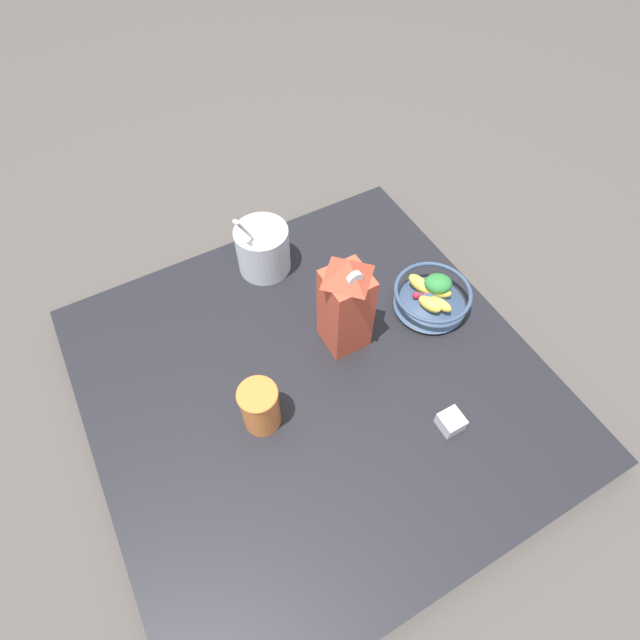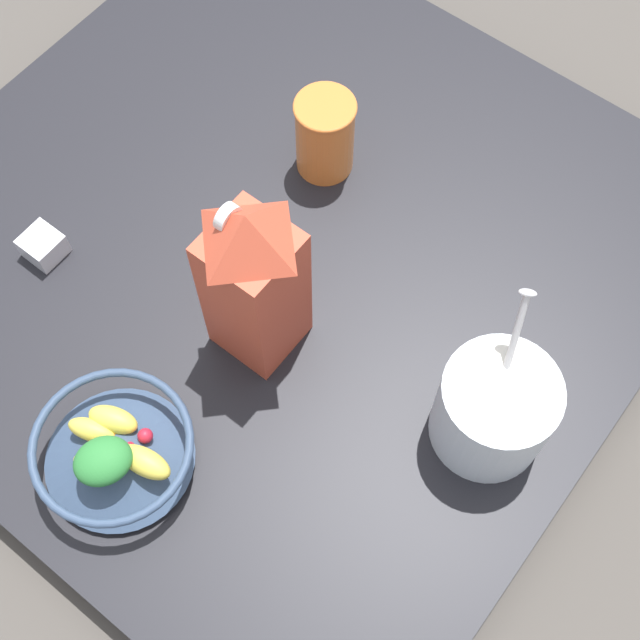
{
  "view_description": "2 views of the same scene",
  "coord_description": "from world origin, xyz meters",
  "px_view_note": "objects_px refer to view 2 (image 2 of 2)",
  "views": [
    {
      "loc": [
        -0.25,
        -0.47,
        1.03
      ],
      "look_at": [
        0.05,
        0.08,
        0.15
      ],
      "focal_mm": 28.0,
      "sensor_mm": 36.0,
      "label": 1
    },
    {
      "loc": [
        0.44,
        0.41,
        1.06
      ],
      "look_at": [
        0.08,
        0.13,
        0.12
      ],
      "focal_mm": 50.0,
      "sensor_mm": 36.0,
      "label": 2
    }
  ],
  "objects_px": {
    "drinking_cup": "(325,134)",
    "spice_jar": "(43,246)",
    "milk_carton": "(254,281)",
    "yogurt_tub": "(495,408)",
    "fruit_bowl": "(115,451)"
  },
  "relations": [
    {
      "from": "milk_carton",
      "to": "drinking_cup",
      "type": "height_order",
      "value": "milk_carton"
    },
    {
      "from": "yogurt_tub",
      "to": "drinking_cup",
      "type": "relative_size",
      "value": 1.8
    },
    {
      "from": "spice_jar",
      "to": "yogurt_tub",
      "type": "bearing_deg",
      "value": 104.22
    },
    {
      "from": "fruit_bowl",
      "to": "milk_carton",
      "type": "bearing_deg",
      "value": 174.4
    },
    {
      "from": "spice_jar",
      "to": "milk_carton",
      "type": "bearing_deg",
      "value": 105.71
    },
    {
      "from": "drinking_cup",
      "to": "spice_jar",
      "type": "relative_size",
      "value": 2.58
    },
    {
      "from": "fruit_bowl",
      "to": "yogurt_tub",
      "type": "height_order",
      "value": "yogurt_tub"
    },
    {
      "from": "milk_carton",
      "to": "yogurt_tub",
      "type": "bearing_deg",
      "value": 102.68
    },
    {
      "from": "drinking_cup",
      "to": "spice_jar",
      "type": "xyz_separation_m",
      "value": [
        0.34,
        -0.2,
        -0.05
      ]
    },
    {
      "from": "spice_jar",
      "to": "fruit_bowl",
      "type": "bearing_deg",
      "value": 61.83
    },
    {
      "from": "milk_carton",
      "to": "spice_jar",
      "type": "relative_size",
      "value": 5.72
    },
    {
      "from": "yogurt_tub",
      "to": "fruit_bowl",
      "type": "bearing_deg",
      "value": -46.74
    },
    {
      "from": "fruit_bowl",
      "to": "drinking_cup",
      "type": "distance_m",
      "value": 0.49
    },
    {
      "from": "fruit_bowl",
      "to": "milk_carton",
      "type": "distance_m",
      "value": 0.25
    },
    {
      "from": "fruit_bowl",
      "to": "drinking_cup",
      "type": "bearing_deg",
      "value": -171.43
    }
  ]
}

